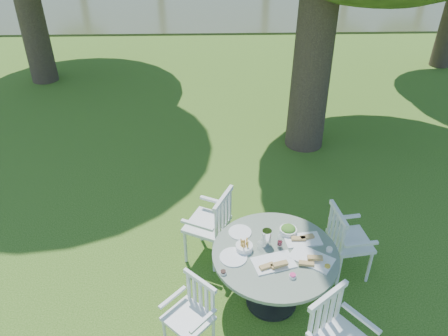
# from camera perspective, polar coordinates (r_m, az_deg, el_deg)

# --- Properties ---
(ground) EXTENTS (140.00, 140.00, 0.00)m
(ground) POSITION_cam_1_polar(r_m,az_deg,el_deg) (5.94, 0.06, -7.94)
(ground) COLOR #21430E
(ground) RESTS_ON ground
(table) EXTENTS (1.30, 1.30, 0.74)m
(table) POSITION_cam_1_polar(r_m,az_deg,el_deg) (4.69, 6.60, -12.28)
(table) COLOR black
(table) RESTS_ON ground
(chair_ne) EXTENTS (0.49, 0.52, 0.92)m
(chair_ne) POSITION_cam_1_polar(r_m,az_deg,el_deg) (5.19, 15.36, -8.74)
(chair_ne) COLOR white
(chair_ne) RESTS_ON ground
(chair_nw) EXTENTS (0.62, 0.64, 0.97)m
(chair_nw) POSITION_cam_1_polar(r_m,az_deg,el_deg) (5.18, -1.28, -7.00)
(chair_nw) COLOR white
(chair_nw) RESTS_ON ground
(chair_sw) EXTENTS (0.56, 0.56, 0.81)m
(chair_sw) POSITION_cam_1_polar(r_m,az_deg,el_deg) (4.42, -3.96, -17.94)
(chair_sw) COLOR white
(chair_sw) RESTS_ON ground
(chair_se) EXTENTS (0.67, 0.66, 0.97)m
(chair_se) POSITION_cam_1_polar(r_m,az_deg,el_deg) (4.24, 14.08, -20.16)
(chair_se) COLOR white
(chair_se) RESTS_ON ground
(tableware) EXTENTS (1.17, 0.81, 0.20)m
(tableware) POSITION_cam_1_polar(r_m,az_deg,el_deg) (4.60, 6.47, -10.07)
(tableware) COLOR white
(tableware) RESTS_ON table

